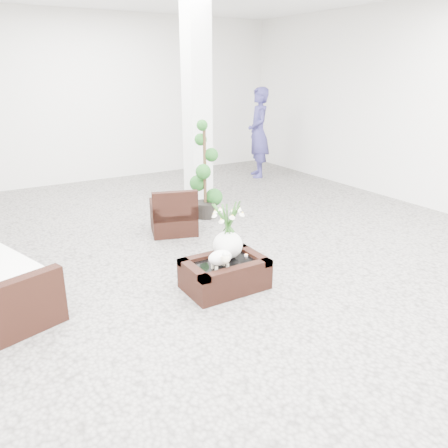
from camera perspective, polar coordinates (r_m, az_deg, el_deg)
ground at (r=5.62m, az=-0.53°, el=-5.69°), size 11.00×11.00×0.00m
column at (r=8.15m, az=-3.46°, el=14.84°), size 0.40×0.40×3.50m
coffee_table at (r=5.09m, az=0.10°, el=-6.53°), size 0.90×0.60×0.31m
sheep_figurine at (r=4.85m, az=-0.50°, el=-4.51°), size 0.28×0.23×0.21m
planter_narcissus at (r=5.00m, az=0.48°, el=-0.10°), size 0.44×0.44×0.80m
tealight at (r=5.18m, az=2.83°, el=-3.99°), size 0.04×0.04×0.03m
armchair at (r=6.79m, az=-6.47°, el=1.81°), size 0.82×0.80×0.70m
topiary at (r=7.35m, az=-2.45°, el=6.80°), size 0.42×0.42×1.58m
shopper at (r=10.29m, az=4.41°, el=11.48°), size 0.72×0.85×1.98m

